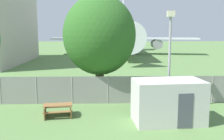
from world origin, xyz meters
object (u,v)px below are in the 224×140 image
object	(u,v)px
airplane	(125,36)
tree_near_hangar	(99,35)
portable_cabin	(168,101)
picnic_bench_near_cabin	(58,109)

from	to	relation	value
airplane	tree_near_hangar	bearing A→B (deg)	-5.12
tree_near_hangar	portable_cabin	bearing A→B (deg)	-54.68
airplane	portable_cabin	xyz separation A→B (m)	(-0.77, -42.04, -2.93)
picnic_bench_near_cabin	tree_near_hangar	world-z (taller)	tree_near_hangar
airplane	picnic_bench_near_cabin	size ratio (longest dim) A/B	21.07
tree_near_hangar	picnic_bench_near_cabin	bearing A→B (deg)	-119.55
airplane	tree_near_hangar	size ratio (longest dim) A/B	5.15
portable_cabin	tree_near_hangar	bearing A→B (deg)	120.04
portable_cabin	tree_near_hangar	size ratio (longest dim) A/B	0.51
picnic_bench_near_cabin	tree_near_hangar	bearing A→B (deg)	60.45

